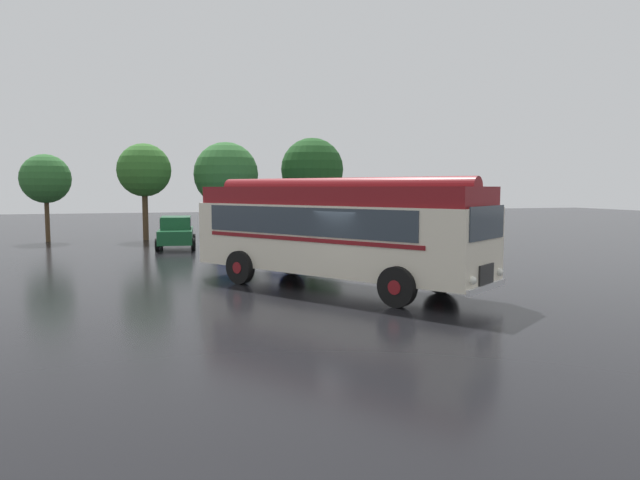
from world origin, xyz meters
name	(u,v)px	position (x,y,z in m)	size (l,w,h in m)	color
ground_plane	(352,292)	(0.00, 0.00, 0.00)	(120.00, 120.00, 0.00)	black
vintage_bus	(334,229)	(-0.30, 0.91, 1.89)	(7.77, 9.67, 3.49)	silver
car_near_left	(176,232)	(-4.54, 14.78, 0.85)	(2.23, 4.33, 1.66)	#144C28
car_mid_left	(231,231)	(-1.69, 14.65, 0.85)	(2.12, 4.28, 1.66)	navy
car_mid_right	(282,231)	(1.05, 14.14, 0.85)	(2.12, 4.28, 1.66)	navy
tree_far_left	(47,179)	(-11.58, 20.55, 3.67)	(2.86, 2.86, 5.14)	#4C3823
tree_left_of_centre	(145,171)	(-6.07, 20.20, 4.17)	(3.22, 3.22, 5.86)	#4C3823
tree_centre	(225,174)	(-1.22, 20.42, 4.05)	(4.06, 4.06, 6.06)	#4C3823
tree_right_of_centre	(310,170)	(4.58, 20.94, 4.40)	(4.19, 4.19, 6.51)	#4C3823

